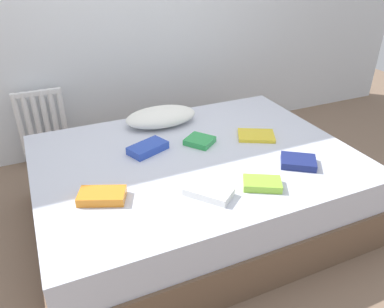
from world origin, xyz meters
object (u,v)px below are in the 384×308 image
(bed, at_px, (195,188))
(textbook_green, at_px, (200,141))
(pillow, at_px, (161,117))
(textbook_navy, at_px, (298,162))
(textbook_blue, at_px, (148,148))
(textbook_orange, at_px, (102,196))
(textbook_lime, at_px, (262,184))
(textbook_white, at_px, (208,192))
(textbook_yellow, at_px, (256,136))
(radiator, at_px, (42,123))

(bed, bearing_deg, textbook_green, 54.60)
(pillow, relative_size, textbook_navy, 2.57)
(textbook_navy, height_order, textbook_blue, textbook_blue)
(textbook_navy, bearing_deg, textbook_orange, -151.37)
(textbook_navy, relative_size, textbook_orange, 0.85)
(textbook_lime, bearing_deg, textbook_white, -160.32)
(pillow, distance_m, textbook_lime, 1.02)
(textbook_orange, bearing_deg, textbook_navy, 16.50)
(textbook_navy, relative_size, textbook_lime, 0.99)
(textbook_white, xyz_separation_m, textbook_yellow, (0.60, 0.48, -0.01))
(textbook_navy, distance_m, textbook_blue, 0.94)
(pillow, bearing_deg, textbook_white, -94.89)
(textbook_green, xyz_separation_m, textbook_yellow, (0.40, -0.07, -0.01))
(pillow, distance_m, textbook_orange, 0.97)
(textbook_navy, height_order, textbook_white, same)
(textbook_yellow, bearing_deg, pillow, 165.87)
(textbook_blue, height_order, textbook_lime, textbook_blue)
(textbook_white, distance_m, textbook_blue, 0.61)
(pillow, bearing_deg, radiator, 139.75)
(textbook_orange, bearing_deg, textbook_white, 2.94)
(textbook_blue, bearing_deg, radiator, 96.96)
(radiator, bearing_deg, textbook_white, -66.15)
(textbook_blue, bearing_deg, textbook_navy, -56.64)
(radiator, xyz_separation_m, textbook_navy, (1.35, -1.57, 0.14))
(radiator, bearing_deg, pillow, -40.25)
(textbook_orange, bearing_deg, textbook_lime, 6.73)
(radiator, xyz_separation_m, textbook_orange, (0.20, -1.44, 0.14))
(textbook_navy, xyz_separation_m, textbook_orange, (-1.15, 0.13, 0.00))
(bed, height_order, textbook_yellow, textbook_yellow)
(textbook_green, bearing_deg, textbook_navy, 3.56)
(textbook_white, xyz_separation_m, textbook_orange, (-0.52, 0.19, 0.00))
(textbook_white, height_order, textbook_blue, textbook_blue)
(textbook_green, bearing_deg, bed, -72.43)
(radiator, height_order, textbook_lime, radiator)
(pillow, height_order, textbook_white, pillow)
(pillow, height_order, textbook_blue, pillow)
(textbook_green, relative_size, textbook_orange, 0.71)
(pillow, relative_size, textbook_lime, 2.54)
(radiator, relative_size, textbook_blue, 2.23)
(radiator, height_order, textbook_orange, radiator)
(textbook_orange, relative_size, textbook_lime, 1.16)
(bed, bearing_deg, pillow, 94.02)
(textbook_navy, height_order, textbook_orange, textbook_orange)
(radiator, bearing_deg, textbook_blue, -60.82)
(bed, xyz_separation_m, radiator, (-0.84, 1.20, 0.13))
(bed, distance_m, textbook_blue, 0.41)
(pillow, height_order, textbook_navy, pillow)
(textbook_green, xyz_separation_m, textbook_orange, (-0.73, -0.37, 0.00))
(textbook_white, distance_m, textbook_yellow, 0.77)
(pillow, bearing_deg, textbook_blue, -121.73)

